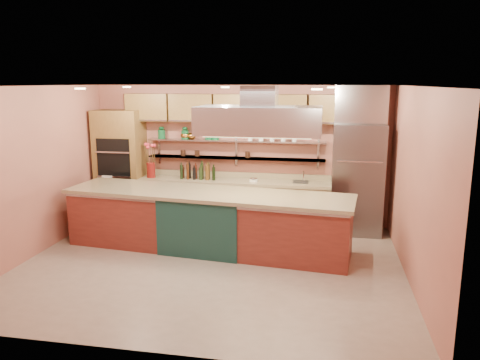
% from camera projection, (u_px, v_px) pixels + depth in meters
% --- Properties ---
extents(floor, '(6.00, 5.00, 0.02)m').
position_uv_depth(floor, '(211.00, 266.00, 7.45)').
color(floor, gray).
rests_on(floor, ground).
extents(ceiling, '(6.00, 5.00, 0.02)m').
position_uv_depth(ceiling, '(208.00, 86.00, 6.87)').
color(ceiling, black).
rests_on(ceiling, wall_back).
extents(wall_back, '(6.00, 0.04, 2.80)m').
position_uv_depth(wall_back, '(239.00, 155.00, 9.56)').
color(wall_back, '#B26854').
rests_on(wall_back, floor).
extents(wall_front, '(6.00, 0.04, 2.80)m').
position_uv_depth(wall_front, '(149.00, 228.00, 4.75)').
color(wall_front, '#B26854').
rests_on(wall_front, floor).
extents(wall_left, '(0.04, 5.00, 2.80)m').
position_uv_depth(wall_left, '(32.00, 172.00, 7.68)').
color(wall_left, '#B26854').
rests_on(wall_left, floor).
extents(wall_right, '(0.04, 5.00, 2.80)m').
position_uv_depth(wall_right, '(415.00, 187.00, 6.63)').
color(wall_right, '#B26854').
rests_on(wall_right, floor).
extents(oven_stack, '(0.95, 0.64, 2.30)m').
position_uv_depth(oven_stack, '(121.00, 166.00, 9.74)').
color(oven_stack, brown).
rests_on(oven_stack, floor).
extents(refrigerator, '(0.95, 0.72, 2.10)m').
position_uv_depth(refrigerator, '(357.00, 179.00, 8.87)').
color(refrigerator, slate).
rests_on(refrigerator, floor).
extents(back_counter, '(3.84, 0.64, 0.93)m').
position_uv_depth(back_counter, '(234.00, 202.00, 9.47)').
color(back_counter, '#A08960').
rests_on(back_counter, floor).
extents(wall_shelf_lower, '(3.60, 0.26, 0.03)m').
position_uv_depth(wall_shelf_lower, '(235.00, 158.00, 9.46)').
color(wall_shelf_lower, '#A7AAAE').
rests_on(wall_shelf_lower, wall_back).
extents(wall_shelf_upper, '(3.60, 0.26, 0.03)m').
position_uv_depth(wall_shelf_upper, '(235.00, 141.00, 9.38)').
color(wall_shelf_upper, '#A7AAAE').
rests_on(wall_shelf_upper, wall_back).
extents(upper_cabinets, '(4.60, 0.36, 0.55)m').
position_uv_depth(upper_cabinets, '(237.00, 108.00, 9.19)').
color(upper_cabinets, brown).
rests_on(upper_cabinets, wall_back).
extents(range_hood, '(2.00, 1.00, 0.45)m').
position_uv_depth(range_hood, '(260.00, 120.00, 7.58)').
color(range_hood, '#A7AAAE').
rests_on(range_hood, ceiling).
extents(ceiling_downlights, '(4.00, 2.80, 0.02)m').
position_uv_depth(ceiling_downlights, '(211.00, 88.00, 7.07)').
color(ceiling_downlights, '#FFE5A5').
rests_on(ceiling_downlights, ceiling).
extents(island, '(4.96, 1.57, 1.02)m').
position_uv_depth(island, '(207.00, 220.00, 8.09)').
color(island, maroon).
rests_on(island, floor).
extents(flower_vase, '(0.19, 0.19, 0.31)m').
position_uv_depth(flower_vase, '(151.00, 170.00, 9.60)').
color(flower_vase, maroon).
rests_on(flower_vase, back_counter).
extents(oil_bottle_cluster, '(0.82, 0.51, 0.25)m').
position_uv_depth(oil_bottle_cluster, '(198.00, 173.00, 9.43)').
color(oil_bottle_cluster, black).
rests_on(oil_bottle_cluster, back_counter).
extents(kitchen_scale, '(0.18, 0.16, 0.08)m').
position_uv_depth(kitchen_scale, '(254.00, 179.00, 9.25)').
color(kitchen_scale, silver).
rests_on(kitchen_scale, back_counter).
extents(bar_faucet, '(0.03, 0.03, 0.23)m').
position_uv_depth(bar_faucet, '(303.00, 176.00, 9.16)').
color(bar_faucet, white).
rests_on(bar_faucet, back_counter).
extents(copper_kettle, '(0.21, 0.21, 0.14)m').
position_uv_depth(copper_kettle, '(192.00, 136.00, 9.53)').
color(copper_kettle, '#B9732A').
rests_on(copper_kettle, wall_shelf_upper).
extents(green_canister, '(0.16, 0.16, 0.18)m').
position_uv_depth(green_canister, '(216.00, 135.00, 9.43)').
color(green_canister, '#104C25').
rests_on(green_canister, wall_shelf_upper).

